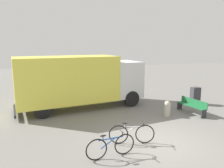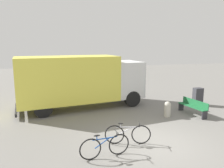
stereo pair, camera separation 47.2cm
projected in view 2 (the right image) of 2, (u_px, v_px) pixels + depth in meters
The scene contains 7 objects.
ground_plane at pixel (154, 143), 8.34m from camera, with size 60.00×60.00×0.00m, color slate.
delivery_truck at pixel (81, 79), 12.81m from camera, with size 7.62×3.25×3.06m.
park_bench at pixel (193, 106), 11.74m from camera, with size 0.67×1.86×0.79m.
bicycle_near at pixel (105, 146), 7.24m from camera, with size 1.74×0.44×0.84m.
bicycle_middle at pixel (128, 134), 8.23m from camera, with size 1.70×0.57×0.84m.
bollard_near_bench at pixel (167, 109), 11.34m from camera, with size 0.35×0.35×0.82m.
utility_box at pixel (198, 96), 13.57m from camera, with size 0.54×0.39×1.08m.
Camera 2 is at (-3.56, -7.13, 3.72)m, focal length 35.00 mm.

